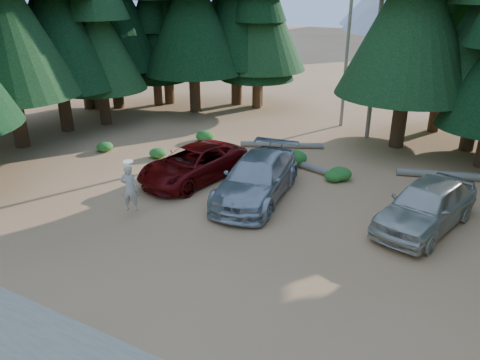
{
  "coord_description": "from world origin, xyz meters",
  "views": [
    {
      "loc": [
        6.79,
        -11.22,
        8.11
      ],
      "look_at": [
        -1.03,
        2.93,
        1.25
      ],
      "focal_mm": 35.0,
      "sensor_mm": 36.0,
      "label": 1
    }
  ],
  "objects_px": {
    "frisbee_player": "(130,188)",
    "log_mid": "(298,164)",
    "silver_minivan_right": "(426,205)",
    "log_right": "(459,176)",
    "log_left": "(282,145)",
    "red_pickup": "(193,164)",
    "silver_minivan_center": "(257,178)"
  },
  "relations": [
    {
      "from": "frisbee_player",
      "to": "log_left",
      "type": "bearing_deg",
      "value": -123.83
    },
    {
      "from": "log_left",
      "to": "silver_minivan_right",
      "type": "bearing_deg",
      "value": -58.27
    },
    {
      "from": "silver_minivan_center",
      "to": "log_mid",
      "type": "height_order",
      "value": "silver_minivan_center"
    },
    {
      "from": "silver_minivan_center",
      "to": "log_right",
      "type": "relative_size",
      "value": 1.09
    },
    {
      "from": "frisbee_player",
      "to": "log_mid",
      "type": "xyz_separation_m",
      "value": [
        3.58,
        7.69,
        -0.95
      ]
    },
    {
      "from": "silver_minivan_center",
      "to": "log_right",
      "type": "distance_m",
      "value": 9.27
    },
    {
      "from": "silver_minivan_right",
      "to": "log_mid",
      "type": "bearing_deg",
      "value": 166.73
    },
    {
      "from": "silver_minivan_center",
      "to": "log_left",
      "type": "xyz_separation_m",
      "value": [
        -1.65,
        6.18,
        -0.69
      ]
    },
    {
      "from": "silver_minivan_center",
      "to": "log_left",
      "type": "height_order",
      "value": "silver_minivan_center"
    },
    {
      "from": "log_left",
      "to": "log_right",
      "type": "distance_m",
      "value": 8.68
    },
    {
      "from": "log_left",
      "to": "log_mid",
      "type": "relative_size",
      "value": 1.14
    },
    {
      "from": "silver_minivan_right",
      "to": "log_right",
      "type": "xyz_separation_m",
      "value": [
        0.65,
        5.36,
        -0.7
      ]
    },
    {
      "from": "red_pickup",
      "to": "log_left",
      "type": "relative_size",
      "value": 1.22
    },
    {
      "from": "red_pickup",
      "to": "log_mid",
      "type": "xyz_separation_m",
      "value": [
        3.48,
        3.68,
        -0.58
      ]
    },
    {
      "from": "frisbee_player",
      "to": "log_right",
      "type": "relative_size",
      "value": 0.37
    },
    {
      "from": "log_right",
      "to": "silver_minivan_right",
      "type": "bearing_deg",
      "value": -114.25
    },
    {
      "from": "silver_minivan_center",
      "to": "log_mid",
      "type": "relative_size",
      "value": 1.51
    },
    {
      "from": "log_mid",
      "to": "log_right",
      "type": "distance_m",
      "value": 7.12
    },
    {
      "from": "log_left",
      "to": "log_right",
      "type": "bearing_deg",
      "value": -24.86
    },
    {
      "from": "log_left",
      "to": "log_right",
      "type": "height_order",
      "value": "log_right"
    },
    {
      "from": "red_pickup",
      "to": "log_right",
      "type": "bearing_deg",
      "value": 38.77
    },
    {
      "from": "silver_minivan_right",
      "to": "log_right",
      "type": "distance_m",
      "value": 5.44
    },
    {
      "from": "silver_minivan_right",
      "to": "red_pickup",
      "type": "bearing_deg",
      "value": -162.87
    },
    {
      "from": "log_mid",
      "to": "silver_minivan_center",
      "type": "bearing_deg",
      "value": -77.19
    },
    {
      "from": "silver_minivan_center",
      "to": "red_pickup",
      "type": "bearing_deg",
      "value": 166.12
    },
    {
      "from": "red_pickup",
      "to": "frisbee_player",
      "type": "distance_m",
      "value": 4.03
    },
    {
      "from": "frisbee_player",
      "to": "log_mid",
      "type": "height_order",
      "value": "frisbee_player"
    },
    {
      "from": "log_left",
      "to": "log_mid",
      "type": "bearing_deg",
      "value": -73.4
    },
    {
      "from": "red_pickup",
      "to": "frisbee_player",
      "type": "height_order",
      "value": "frisbee_player"
    },
    {
      "from": "silver_minivan_right",
      "to": "log_left",
      "type": "height_order",
      "value": "silver_minivan_right"
    },
    {
      "from": "log_left",
      "to": "log_mid",
      "type": "xyz_separation_m",
      "value": [
        1.84,
        -2.17,
        0.0
      ]
    },
    {
      "from": "log_mid",
      "to": "log_right",
      "type": "height_order",
      "value": "log_right"
    }
  ]
}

